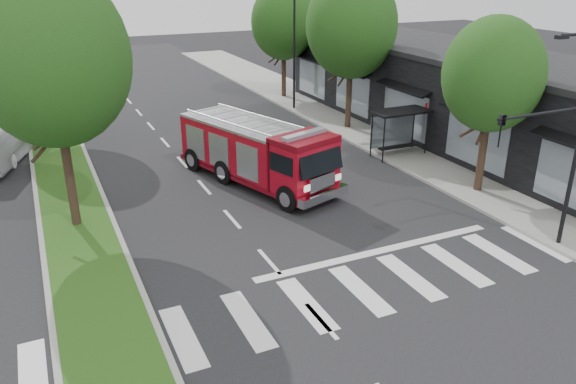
{
  "coord_description": "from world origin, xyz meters",
  "views": [
    {
      "loc": [
        -6.87,
        -16.45,
        10.04
      ],
      "look_at": [
        1.57,
        1.78,
        1.8
      ],
      "focal_mm": 35.0,
      "sensor_mm": 36.0,
      "label": 1
    }
  ],
  "objects": [
    {
      "name": "streetlight_right_far",
      "position": [
        10.35,
        20.0,
        4.48
      ],
      "size": [
        2.11,
        0.2,
        8.0
      ],
      "color": "black",
      "rests_on": "ground"
    },
    {
      "name": "tree_right_mid",
      "position": [
        11.5,
        14.0,
        6.49
      ],
      "size": [
        5.6,
        5.6,
        9.72
      ],
      "color": "black",
      "rests_on": "ground"
    },
    {
      "name": "ground",
      "position": [
        0.0,
        0.0,
        0.0
      ],
      "size": [
        140.0,
        140.0,
        0.0
      ],
      "primitive_type": "plane",
      "color": "black",
      "rests_on": "ground"
    },
    {
      "name": "fire_engine",
      "position": [
        2.56,
        7.58,
        1.55
      ],
      "size": [
        5.55,
        9.72,
        3.23
      ],
      "rotation": [
        0.0,
        0.0,
        0.32
      ],
      "color": "#60050F",
      "rests_on": "ground"
    },
    {
      "name": "tree_median_far",
      "position": [
        -6.0,
        20.0,
        6.49
      ],
      "size": [
        5.6,
        5.6,
        9.72
      ],
      "color": "black",
      "rests_on": "ground"
    },
    {
      "name": "tree_right_near",
      "position": [
        11.5,
        2.0,
        5.51
      ],
      "size": [
        4.4,
        4.4,
        8.05
      ],
      "color": "black",
      "rests_on": "ground"
    },
    {
      "name": "sidewalk_right",
      "position": [
        12.5,
        10.0,
        0.07
      ],
      "size": [
        5.0,
        80.0,
        0.15
      ],
      "primitive_type": "cube",
      "color": "gray",
      "rests_on": "ground"
    },
    {
      "name": "tree_right_far",
      "position": [
        11.5,
        24.0,
        5.84
      ],
      "size": [
        5.0,
        5.0,
        8.73
      ],
      "color": "black",
      "rests_on": "ground"
    },
    {
      "name": "tree_median_near",
      "position": [
        -6.0,
        6.0,
        6.81
      ],
      "size": [
        5.8,
        5.8,
        10.16
      ],
      "color": "black",
      "rests_on": "ground"
    },
    {
      "name": "storefront_row",
      "position": [
        17.0,
        10.0,
        2.5
      ],
      "size": [
        8.0,
        30.0,
        5.0
      ],
      "primitive_type": "cube",
      "color": "black",
      "rests_on": "ground"
    },
    {
      "name": "streetlight_right_near",
      "position": [
        9.61,
        -3.5,
        4.67
      ],
      "size": [
        4.08,
        0.22,
        8.0
      ],
      "color": "black",
      "rests_on": "ground"
    },
    {
      "name": "bus_shelter",
      "position": [
        11.2,
        8.15,
        2.04
      ],
      "size": [
        3.2,
        1.6,
        2.61
      ],
      "color": "black",
      "rests_on": "ground"
    },
    {
      "name": "median",
      "position": [
        -6.0,
        18.0,
        0.08
      ],
      "size": [
        3.0,
        50.0,
        0.15
      ],
      "color": "gray",
      "rests_on": "ground"
    },
    {
      "name": "city_bus",
      "position": [
        -8.5,
        17.32,
        1.26
      ],
      "size": [
        4.67,
        9.27,
        2.52
      ],
      "primitive_type": "imported",
      "rotation": [
        0.0,
        0.0,
        -0.3
      ],
      "color": "silver",
      "rests_on": "ground"
    }
  ]
}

